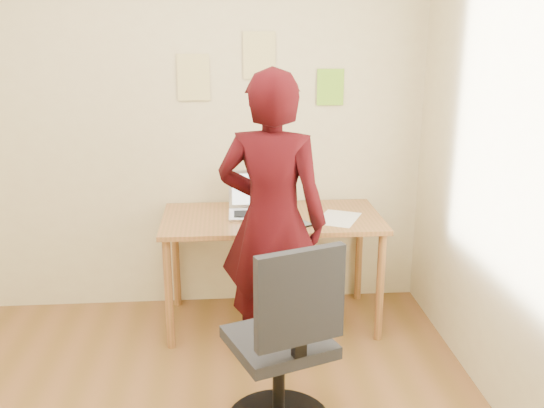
{
  "coord_description": "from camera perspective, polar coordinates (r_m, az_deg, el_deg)",
  "views": [
    {
      "loc": [
        0.39,
        -2.31,
        1.92
      ],
      "look_at": [
        0.65,
        0.95,
        0.95
      ],
      "focal_mm": 40.0,
      "sensor_mm": 36.0,
      "label": 1
    }
  ],
  "objects": [
    {
      "name": "person",
      "position": [
        3.41,
        0.01,
        -1.66
      ],
      "size": [
        0.72,
        0.57,
        1.71
      ],
      "primitive_type": "imported",
      "rotation": [
        0.0,
        0.0,
        2.85
      ],
      "color": "#32060A",
      "rests_on": "ground"
    },
    {
      "name": "paper_sheet",
      "position": [
        3.87,
        6.24,
        -1.35
      ],
      "size": [
        0.35,
        0.4,
        0.0
      ],
      "primitive_type": "cube",
      "rotation": [
        0.0,
        0.0,
        -0.46
      ],
      "color": "white",
      "rests_on": "desk"
    },
    {
      "name": "wall_note_mid",
      "position": [
        4.06,
        -1.2,
        13.82
      ],
      "size": [
        0.21,
        0.0,
        0.3
      ],
      "primitive_type": "cube",
      "color": "#DBCC83",
      "rests_on": "room"
    },
    {
      "name": "desk",
      "position": [
        3.91,
        -0.01,
        -2.38
      ],
      "size": [
        1.4,
        0.7,
        0.74
      ],
      "color": "#9A6235",
      "rests_on": "ground"
    },
    {
      "name": "phone",
      "position": [
        3.74,
        3.0,
        -1.83
      ],
      "size": [
        0.12,
        0.15,
        0.01
      ],
      "rotation": [
        0.0,
        0.0,
        0.48
      ],
      "color": "black",
      "rests_on": "desk"
    },
    {
      "name": "room",
      "position": [
        2.41,
        -13.7,
        2.38
      ],
      "size": [
        3.58,
        3.58,
        2.78
      ],
      "color": "brown",
      "rests_on": "ground"
    },
    {
      "name": "wall_note_left",
      "position": [
        4.07,
        -7.4,
        11.74
      ],
      "size": [
        0.21,
        0.0,
        0.3
      ],
      "primitive_type": "cube",
      "color": "#DBCC83",
      "rests_on": "room"
    },
    {
      "name": "wall_note_right",
      "position": [
        4.13,
        5.52,
        10.89
      ],
      "size": [
        0.18,
        0.0,
        0.24
      ],
      "primitive_type": "cube",
      "color": "#80C92D",
      "rests_on": "room"
    },
    {
      "name": "laptop",
      "position": [
        3.93,
        -1.48,
        -0.13
      ],
      "size": [
        0.36,
        0.33,
        0.26
      ],
      "rotation": [
        0.0,
        0.0,
        -0.02
      ],
      "color": "#B5B5BC",
      "rests_on": "desk"
    },
    {
      "name": "office_chair",
      "position": [
        2.94,
        1.21,
        -13.96
      ],
      "size": [
        0.57,
        0.58,
        1.0
      ],
      "rotation": [
        0.0,
        0.0,
        0.36
      ],
      "color": "black",
      "rests_on": "ground"
    }
  ]
}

